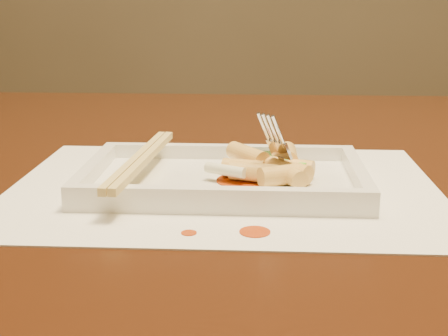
# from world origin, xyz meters

# --- Properties ---
(table) EXTENTS (1.40, 0.90, 0.75)m
(table) POSITION_xyz_m (0.00, 0.00, 0.65)
(table) COLOR black
(table) RESTS_ON ground
(placemat) EXTENTS (0.40, 0.30, 0.00)m
(placemat) POSITION_xyz_m (0.03, -0.11, 0.75)
(placemat) COLOR white
(placemat) RESTS_ON table
(sauce_splatter_a) EXTENTS (0.02, 0.02, 0.00)m
(sauce_splatter_a) POSITION_xyz_m (0.06, -0.22, 0.75)
(sauce_splatter_a) COLOR #B53505
(sauce_splatter_a) RESTS_ON placemat
(sauce_splatter_b) EXTENTS (0.01, 0.01, 0.00)m
(sauce_splatter_b) POSITION_xyz_m (0.01, -0.23, 0.75)
(sauce_splatter_b) COLOR #B53505
(sauce_splatter_b) RESTS_ON placemat
(plate_base) EXTENTS (0.26, 0.16, 0.01)m
(plate_base) POSITION_xyz_m (0.03, -0.11, 0.76)
(plate_base) COLOR white
(plate_base) RESTS_ON placemat
(plate_rim_far) EXTENTS (0.26, 0.01, 0.01)m
(plate_rim_far) POSITION_xyz_m (0.03, -0.03, 0.77)
(plate_rim_far) COLOR white
(plate_rim_far) RESTS_ON plate_base
(plate_rim_near) EXTENTS (0.26, 0.01, 0.01)m
(plate_rim_near) POSITION_xyz_m (0.03, -0.18, 0.77)
(plate_rim_near) COLOR white
(plate_rim_near) RESTS_ON plate_base
(plate_rim_left) EXTENTS (0.01, 0.14, 0.01)m
(plate_rim_left) POSITION_xyz_m (-0.10, -0.11, 0.77)
(plate_rim_left) COLOR white
(plate_rim_left) RESTS_ON plate_base
(plate_rim_right) EXTENTS (0.01, 0.14, 0.01)m
(plate_rim_right) POSITION_xyz_m (0.15, -0.11, 0.77)
(plate_rim_right) COLOR white
(plate_rim_right) RESTS_ON plate_base
(veg_piece) EXTENTS (0.04, 0.03, 0.01)m
(veg_piece) POSITION_xyz_m (0.06, -0.07, 0.77)
(veg_piece) COLOR black
(veg_piece) RESTS_ON plate_base
(scallion_white) EXTENTS (0.04, 0.03, 0.01)m
(scallion_white) POSITION_xyz_m (0.03, -0.12, 0.77)
(scallion_white) COLOR #EAEACC
(scallion_white) RESTS_ON plate_base
(scallion_green) EXTENTS (0.07, 0.06, 0.01)m
(scallion_green) POSITION_xyz_m (0.07, -0.09, 0.77)
(scallion_green) COLOR #49AB1B
(scallion_green) RESTS_ON plate_base
(chopstick_a) EXTENTS (0.02, 0.21, 0.01)m
(chopstick_a) POSITION_xyz_m (-0.06, -0.11, 0.78)
(chopstick_a) COLOR #D8BB6C
(chopstick_a) RESTS_ON plate_rim_near
(chopstick_b) EXTENTS (0.02, 0.21, 0.01)m
(chopstick_b) POSITION_xyz_m (-0.05, -0.11, 0.78)
(chopstick_b) COLOR #D8BB6C
(chopstick_b) RESTS_ON plate_rim_near
(fork) EXTENTS (0.09, 0.10, 0.14)m
(fork) POSITION_xyz_m (0.10, -0.09, 0.83)
(fork) COLOR silver
(fork) RESTS_ON plate_base
(sauce_blob_0) EXTENTS (0.05, 0.05, 0.00)m
(sauce_blob_0) POSITION_xyz_m (0.04, -0.12, 0.76)
(sauce_blob_0) COLOR #B53505
(sauce_blob_0) RESTS_ON plate_base
(rice_cake_0) EXTENTS (0.05, 0.03, 0.02)m
(rice_cake_0) POSITION_xyz_m (0.05, -0.12, 0.77)
(rice_cake_0) COLOR #F3D271
(rice_cake_0) RESTS_ON plate_base
(rice_cake_1) EXTENTS (0.05, 0.05, 0.02)m
(rice_cake_1) POSITION_xyz_m (0.08, -0.11, 0.77)
(rice_cake_1) COLOR #F3D271
(rice_cake_1) RESTS_ON plate_base
(rice_cake_2) EXTENTS (0.02, 0.04, 0.02)m
(rice_cake_2) POSITION_xyz_m (0.09, -0.08, 0.78)
(rice_cake_2) COLOR #F3D271
(rice_cake_2) RESTS_ON plate_base
(rice_cake_3) EXTENTS (0.03, 0.04, 0.02)m
(rice_cake_3) POSITION_xyz_m (0.08, -0.13, 0.77)
(rice_cake_3) COLOR #F3D271
(rice_cake_3) RESTS_ON plate_base
(rice_cake_4) EXTENTS (0.04, 0.03, 0.02)m
(rice_cake_4) POSITION_xyz_m (0.08, -0.13, 0.77)
(rice_cake_4) COLOR #F3D271
(rice_cake_4) RESTS_ON plate_base
(rice_cake_5) EXTENTS (0.04, 0.05, 0.02)m
(rice_cake_5) POSITION_xyz_m (0.05, -0.08, 0.78)
(rice_cake_5) COLOR #F3D271
(rice_cake_5) RESTS_ON plate_base
(rice_cake_6) EXTENTS (0.05, 0.03, 0.02)m
(rice_cake_6) POSITION_xyz_m (0.09, -0.10, 0.77)
(rice_cake_6) COLOR #F3D271
(rice_cake_6) RESTS_ON plate_base
(rice_cake_7) EXTENTS (0.04, 0.03, 0.02)m
(rice_cake_7) POSITION_xyz_m (0.04, -0.11, 0.77)
(rice_cake_7) COLOR #F3D271
(rice_cake_7) RESTS_ON plate_base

